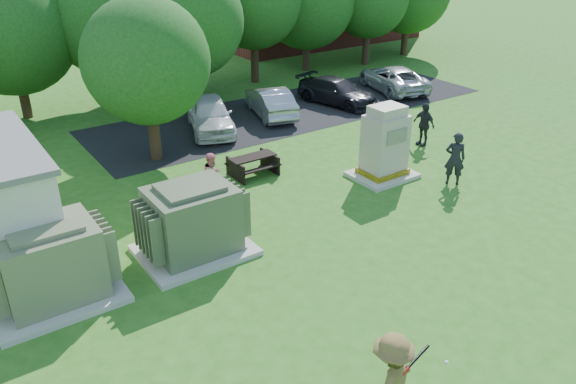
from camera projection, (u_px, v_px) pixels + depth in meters
ground at (380, 299)px, 13.74m from camera, size 120.00×120.00×0.00m
parking_strip at (296, 109)px, 27.28m from camera, size 20.00×6.00×0.01m
transformer_left at (51, 265)px, 13.33m from camera, size 3.00×2.40×2.07m
transformer_right at (193, 222)px, 15.21m from camera, size 3.00×2.40×2.07m
generator_cabinet at (384, 147)px, 19.69m from camera, size 2.17×1.77×2.64m
picnic_table at (253, 163)px, 20.17m from camera, size 1.68×1.26×0.72m
batter at (391, 382)px, 9.91m from camera, size 1.47×1.11×2.03m
person_by_generator at (455, 159)px, 19.27m from camera, size 0.81×0.81×1.89m
person_at_picnic at (213, 176)px, 18.40m from camera, size 0.95×0.88×1.56m
person_walking_right at (424, 124)px, 22.65m from camera, size 0.48×1.05×1.77m
car_white at (210, 114)px, 24.23m from camera, size 3.09×4.67×1.48m
car_silver_a at (270, 102)px, 26.12m from camera, size 2.46×4.34×1.35m
car_dark at (337, 92)px, 27.81m from camera, size 2.72×4.62×1.26m
car_silver_b at (393, 78)px, 29.94m from camera, size 3.37×5.18×1.33m
batting_equipment at (420, 362)px, 10.00m from camera, size 1.19×0.37×0.37m
tree_row at (144, 17)px, 26.48m from camera, size 41.30×13.30×7.30m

